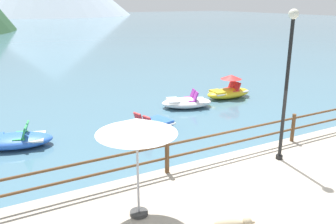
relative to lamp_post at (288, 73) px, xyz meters
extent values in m
plane|color=#477084|center=(-0.97, 39.28, -2.98)|extent=(200.00, 200.00, 0.00)
cylinder|color=brown|center=(-3.35, 0.83, -2.11)|extent=(0.12, 0.12, 0.95)
cylinder|color=brown|center=(1.41, 0.83, -2.11)|extent=(0.12, 0.12, 0.95)
cylinder|color=brown|center=(-0.97, 0.83, -1.78)|extent=(23.80, 0.07, 0.07)
cylinder|color=brown|center=(-0.97, 0.83, -2.16)|extent=(23.80, 0.07, 0.07)
cylinder|color=black|center=(0.00, 0.00, -0.56)|extent=(0.10, 0.10, 4.05)
sphere|color=silver|center=(0.00, 0.00, 1.58)|extent=(0.28, 0.28, 0.28)
cylinder|color=black|center=(0.00, 0.00, -2.52)|extent=(0.20, 0.20, 0.12)
cylinder|color=#B2B2B7|center=(-4.86, -0.65, -1.58)|extent=(0.05, 0.05, 2.00)
cone|color=white|center=(-4.86, -0.65, -0.50)|extent=(1.70, 1.70, 0.32)
cylinder|color=#333333|center=(-4.86, -0.65, -2.54)|extent=(0.40, 0.40, 0.08)
ellipsoid|color=tan|center=(-3.45, -2.02, -2.46)|extent=(0.69, 0.50, 0.24)
sphere|color=tan|center=(-3.10, -2.18, -2.42)|extent=(0.20, 0.20, 0.20)
ellipsoid|color=tan|center=(-3.00, -2.22, -2.44)|extent=(0.14, 0.12, 0.08)
ellipsoid|color=tan|center=(-3.24, -1.94, -2.54)|extent=(0.21, 0.15, 0.07)
ellipsoid|color=blue|center=(-6.69, 5.78, -2.75)|extent=(2.77, 1.91, 0.46)
cube|color=silver|center=(-6.69, 5.78, -2.67)|extent=(2.18, 1.54, 0.06)
cube|color=#339956|center=(-6.44, 5.97, -2.60)|extent=(0.49, 0.49, 0.08)
cube|color=#339956|center=(-6.27, 5.92, -2.38)|extent=(0.31, 0.44, 0.43)
cube|color=#339956|center=(-6.58, 5.48, -2.60)|extent=(0.49, 0.49, 0.08)
cube|color=#339956|center=(-6.41, 5.43, -2.38)|extent=(0.31, 0.44, 0.43)
ellipsoid|color=blue|center=(-1.94, 4.78, -2.75)|extent=(2.44, 1.88, 0.47)
cube|color=silver|center=(-1.94, 4.78, -2.66)|extent=(1.91, 1.52, 0.06)
cube|color=red|center=(-2.03, 4.47, -2.59)|extent=(0.49, 0.49, 0.08)
cube|color=red|center=(-2.21, 4.43, -2.37)|extent=(0.30, 0.44, 0.43)
cube|color=red|center=(-2.17, 5.01, -2.59)|extent=(0.49, 0.49, 0.08)
cube|color=red|center=(-2.34, 4.96, -2.37)|extent=(0.30, 0.44, 0.43)
cube|color=blue|center=(-1.37, 4.93, -2.60)|extent=(0.70, 1.05, 0.12)
ellipsoid|color=white|center=(1.11, 7.06, -2.76)|extent=(2.70, 2.00, 0.44)
cube|color=silver|center=(1.11, 7.06, -2.68)|extent=(2.12, 1.61, 0.06)
cube|color=purple|center=(1.36, 7.26, -2.61)|extent=(0.50, 0.50, 0.08)
cube|color=purple|center=(1.54, 7.21, -2.39)|extent=(0.32, 0.44, 0.43)
cube|color=purple|center=(1.20, 6.75, -2.61)|extent=(0.50, 0.50, 0.08)
cube|color=purple|center=(1.37, 6.70, -2.39)|extent=(0.32, 0.44, 0.43)
cube|color=white|center=(0.48, 7.26, -2.62)|extent=(0.79, 1.05, 0.12)
ellipsoid|color=yellow|center=(3.95, 7.49, -2.74)|extent=(2.55, 1.22, 0.50)
cube|color=silver|center=(3.95, 7.49, -2.65)|extent=(1.99, 1.00, 0.06)
cube|color=red|center=(4.14, 7.72, -2.58)|extent=(0.41, 0.41, 0.08)
cube|color=red|center=(4.32, 7.71, -2.36)|extent=(0.22, 0.41, 0.43)
cube|color=red|center=(4.13, 7.26, -2.58)|extent=(0.41, 0.41, 0.08)
cube|color=red|center=(4.31, 7.25, -2.36)|extent=(0.22, 0.41, 0.43)
cube|color=yellow|center=(3.25, 7.51, -2.59)|extent=(0.58, 0.82, 0.12)
cone|color=red|center=(4.07, 7.49, -1.88)|extent=(1.13, 1.13, 0.22)
camera|label=1|loc=(-7.59, -6.97, 1.94)|focal=38.29mm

